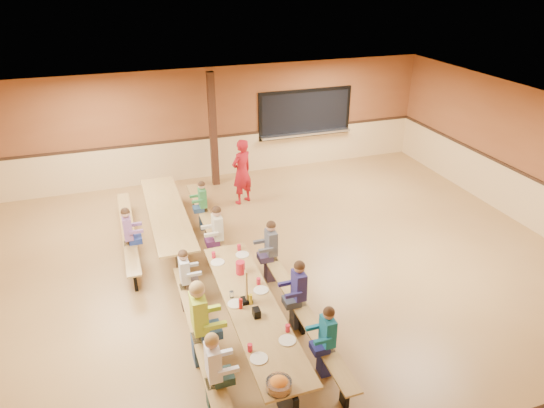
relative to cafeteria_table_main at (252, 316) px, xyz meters
name	(u,v)px	position (x,y,z in m)	size (l,w,h in m)	color
ground	(276,269)	(1.02, 1.83, -0.53)	(12.00, 12.00, 0.00)	olive
room_envelope	(276,238)	(1.02, 1.83, 0.16)	(12.04, 10.04, 3.02)	brown
kitchen_pass_through	(305,116)	(3.62, 6.79, 0.96)	(2.78, 0.28, 1.38)	black
structural_post	(213,131)	(0.82, 6.23, 0.97)	(0.18, 0.18, 3.00)	#311A10
cafeteria_table_main	(252,316)	(0.00, 0.00, 0.00)	(1.91, 3.70, 0.74)	olive
cafeteria_table_second	(168,219)	(-0.80, 3.59, 0.00)	(1.91, 3.70, 0.74)	olive
seated_child_white_left	(214,373)	(-0.82, -1.03, 0.09)	(0.38, 0.31, 1.24)	white
seated_adult_yellow	(200,323)	(-0.82, -0.11, 0.17)	(0.46, 0.38, 1.40)	#AECA2B
seated_child_grey_left	(185,280)	(-0.82, 1.20, 0.05)	(0.34, 0.28, 1.15)	silver
seated_child_teal_right	(327,342)	(0.83, -0.93, 0.06)	(0.35, 0.28, 1.16)	#136684
seated_child_navy_right	(299,295)	(0.83, 0.17, 0.09)	(0.38, 0.31, 1.23)	navy
seated_child_char_right	(271,251)	(0.83, 1.55, 0.08)	(0.37, 0.31, 1.22)	#50535C
seated_child_purple_sec	(129,236)	(-1.63, 2.97, 0.07)	(0.36, 0.30, 1.20)	#835488
seated_child_green_sec	(203,206)	(0.02, 3.90, 0.04)	(0.33, 0.27, 1.13)	#337D3E
seated_child_tan_sec	(218,236)	(0.02, 2.42, 0.09)	(0.38, 0.31, 1.23)	beige
standing_woman	(242,172)	(1.20, 4.91, 0.30)	(0.60, 0.39, 1.65)	#A5121C
punch_pitcher	(240,268)	(0.06, 0.87, 0.32)	(0.16, 0.16, 0.22)	red
chip_bowl	(279,384)	(-0.15, -1.65, 0.29)	(0.32, 0.32, 0.15)	orange
napkin_dispenser	(256,313)	(-0.01, -0.27, 0.28)	(0.10, 0.14, 0.13)	black
condiment_mustard	(251,299)	(-0.01, 0.03, 0.30)	(0.06, 0.06, 0.17)	yellow
condiment_ketchup	(241,304)	(-0.18, -0.02, 0.30)	(0.06, 0.06, 0.17)	#B2140F
table_paddle	(246,295)	(-0.06, 0.10, 0.35)	(0.16, 0.16, 0.56)	black
place_settings	(252,302)	(0.00, 0.00, 0.27)	(0.65, 3.30, 0.11)	beige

